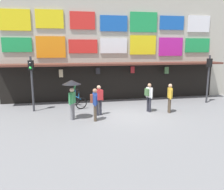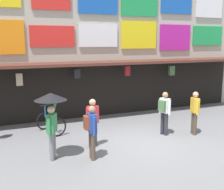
{
  "view_description": "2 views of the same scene",
  "coord_description": "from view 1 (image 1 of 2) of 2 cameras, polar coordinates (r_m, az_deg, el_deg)",
  "views": [
    {
      "loc": [
        -3.33,
        -12.28,
        3.71
      ],
      "look_at": [
        -0.86,
        0.24,
        1.11
      ],
      "focal_mm": 37.72,
      "sensor_mm": 36.0,
      "label": 1
    },
    {
      "loc": [
        -4.49,
        -8.48,
        3.59
      ],
      "look_at": [
        -0.54,
        1.02,
        1.59
      ],
      "focal_mm": 45.05,
      "sensor_mm": 36.0,
      "label": 2
    }
  ],
  "objects": [
    {
      "name": "traffic_light_near",
      "position": [
        14.25,
        -18.93,
        4.58
      ],
      "size": [
        0.31,
        0.34,
        3.2
      ],
      "color": "#38383D",
      "rests_on": "ground"
    },
    {
      "name": "traffic_light_far",
      "position": [
        16.93,
        22.38,
        5.34
      ],
      "size": [
        0.29,
        0.33,
        3.2
      ],
      "color": "#38383D",
      "rests_on": "ground"
    },
    {
      "name": "pedestrian_with_umbrella",
      "position": [
        12.14,
        -9.73,
        1.55
      ],
      "size": [
        0.96,
        0.96,
        2.08
      ],
      "color": "gray",
      "rests_on": "ground"
    },
    {
      "name": "bicycle_parked",
      "position": [
        14.93,
        -8.23,
        -1.43
      ],
      "size": [
        1.03,
        1.32,
        1.05
      ],
      "color": "black",
      "rests_on": "ground"
    },
    {
      "name": "pedestrian_in_purple",
      "position": [
        13.81,
        13.84,
        -0.35
      ],
      "size": [
        0.3,
        0.52,
        1.68
      ],
      "color": "brown",
      "rests_on": "ground"
    },
    {
      "name": "pedestrian_in_black",
      "position": [
        12.88,
        -3.19,
        -0.88
      ],
      "size": [
        0.51,
        0.32,
        1.68
      ],
      "color": "#2D2D38",
      "rests_on": "ground"
    },
    {
      "name": "shopfront",
      "position": [
        17.17,
        0.01,
        12.37
      ],
      "size": [
        18.0,
        2.6,
        8.0
      ],
      "color": "#B2AD9E",
      "rests_on": "ground"
    },
    {
      "name": "ground_plane",
      "position": [
        13.25,
        3.85,
        -4.76
      ],
      "size": [
        80.0,
        80.0,
        0.0
      ],
      "primitive_type": "plane",
      "color": "slate"
    },
    {
      "name": "pedestrian_in_blue",
      "position": [
        11.92,
        -4.26,
        -1.73
      ],
      "size": [
        0.37,
        0.53,
        1.68
      ],
      "color": "brown",
      "rests_on": "ground"
    },
    {
      "name": "pedestrian_in_white",
      "position": [
        13.73,
        8.93,
        -0.07
      ],
      "size": [
        0.44,
        0.51,
        1.68
      ],
      "color": "#2D2D38",
      "rests_on": "ground"
    }
  ]
}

